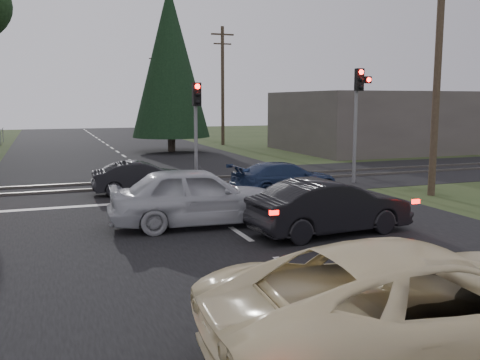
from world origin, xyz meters
name	(u,v)px	position (x,y,z in m)	size (l,w,h in m)	color
ground	(291,268)	(0.00, 0.00, 0.00)	(120.00, 120.00, 0.00)	#2C3C1B
road	(177,191)	(0.00, 10.00, 0.01)	(14.00, 100.00, 0.01)	black
rail_corridor	(165,184)	(0.00, 12.00, 0.01)	(120.00, 8.00, 0.01)	black
stop_line	(189,199)	(0.00, 8.20, 0.01)	(13.00, 0.35, 0.00)	silver
rail_near	(170,185)	(0.00, 11.20, 0.05)	(120.00, 0.12, 0.10)	#59544C
rail_far	(161,180)	(0.00, 12.80, 0.05)	(120.00, 0.12, 0.10)	#59544C
traffic_signal_right	(359,103)	(7.55, 9.47, 3.31)	(0.68, 0.48, 4.70)	slate
traffic_signal_center	(197,116)	(1.00, 10.68, 2.81)	(0.32, 0.48, 4.10)	slate
utility_pole_near	(438,63)	(8.50, 6.00, 4.73)	(1.80, 0.26, 9.00)	#4C3D2D
utility_pole_mid	(223,84)	(8.50, 30.00, 4.73)	(1.80, 0.26, 9.00)	#4C3D2D
utility_pole_far	(157,90)	(8.50, 55.00, 4.73)	(1.80, 0.26, 9.00)	#4C3D2D
conifer_tree	(170,61)	(3.50, 26.00, 5.99)	(5.20, 5.20, 11.00)	#473D33
building_right	(388,121)	(18.00, 22.00, 2.00)	(14.00, 10.00, 4.00)	#59514C
cream_coupe	(425,307)	(-0.20, -4.30, 0.80)	(2.67, 5.79, 1.61)	beige
dark_hatchback	(330,207)	(2.17, 2.26, 0.70)	(1.48, 4.26, 1.40)	black
silver_car	(197,196)	(-0.77, 4.34, 0.82)	(1.93, 4.79, 1.63)	#B0B2B8
blue_sedan	(285,179)	(3.56, 7.95, 0.59)	(1.67, 4.10, 1.19)	#19284B
dark_car_far	(142,178)	(-1.30, 10.00, 0.59)	(1.25, 3.59, 1.18)	black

